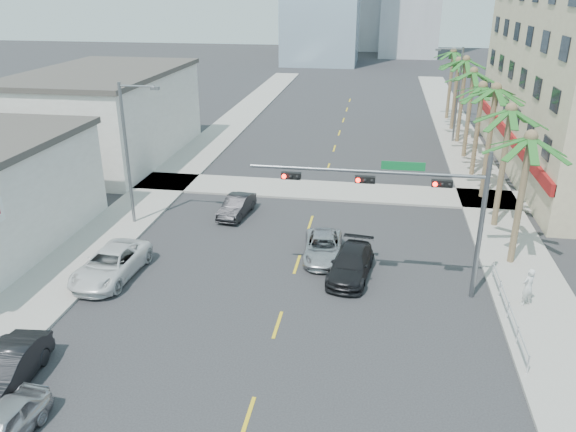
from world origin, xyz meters
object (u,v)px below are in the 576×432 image
object	(u,v)px
car_parked_mid	(6,370)
car_lane_left	(237,206)
car_parked_far	(111,264)
car_lane_center	(323,247)
car_parked_near	(1,428)
traffic_signal_mast	(413,197)
pedestrian	(528,287)
car_lane_right	(351,264)

from	to	relation	value
car_parked_mid	car_lane_left	size ratio (longest dim) A/B	1.14
car_parked_far	car_lane_center	size ratio (longest dim) A/B	1.18
car_lane_center	car_lane_left	bearing A→B (deg)	135.39
car_parked_near	car_parked_mid	size ratio (longest dim) A/B	0.85
car_parked_mid	car_lane_left	bearing A→B (deg)	71.20
traffic_signal_mast	car_parked_near	bearing A→B (deg)	-137.56
traffic_signal_mast	pedestrian	xyz separation A→B (m)	(5.61, -0.54, -3.96)
car_parked_near	car_lane_right	distance (m)	17.38
car_parked_near	car_lane_left	world-z (taller)	car_parked_near
car_lane_right	pedestrian	world-z (taller)	pedestrian
car_parked_far	car_lane_right	bearing A→B (deg)	13.02
car_lane_center	pedestrian	xyz separation A→B (m)	(10.07, -3.66, 0.46)
car_parked_near	car_lane_center	distance (m)	18.03
car_parked_mid	car_parked_near	bearing A→B (deg)	-64.17
traffic_signal_mast	car_parked_mid	xyz separation A→B (m)	(-15.18, -9.76, -4.31)
car_parked_near	car_lane_right	xyz separation A→B (m)	(10.78, 13.63, 0.04)
car_parked_mid	car_lane_center	xyz separation A→B (m)	(10.73, 12.89, -0.11)
pedestrian	car_lane_right	bearing A→B (deg)	-46.36
traffic_signal_mast	car_lane_right	bearing A→B (deg)	156.72
car_parked_mid	car_lane_left	distance (m)	18.73
traffic_signal_mast	car_lane_right	xyz separation A→B (m)	(-2.80, 1.21, -4.36)
car_parked_near	car_lane_left	size ratio (longest dim) A/B	0.97
pedestrian	car_parked_far	bearing A→B (deg)	-33.49
car_parked_near	car_lane_center	size ratio (longest dim) A/B	0.85
car_parked_far	car_parked_mid	bearing A→B (deg)	-86.88
car_lane_center	car_parked_near	bearing A→B (deg)	-124.97
car_lane_right	car_parked_near	bearing A→B (deg)	-121.24
traffic_signal_mast	pedestrian	bearing A→B (deg)	-5.49
car_lane_center	car_lane_right	xyz separation A→B (m)	(1.65, -1.92, 0.06)
car_parked_mid	pedestrian	world-z (taller)	pedestrian
car_lane_left	car_lane_right	xyz separation A→B (m)	(7.98, -7.24, 0.04)
car_lane_left	pedestrian	bearing A→B (deg)	-21.79
car_parked_near	traffic_signal_mast	bearing A→B (deg)	46.58
traffic_signal_mast	car_parked_near	distance (m)	18.92
car_lane_center	car_lane_right	distance (m)	2.54
car_parked_near	car_parked_mid	distance (m)	3.10
car_lane_right	car_parked_far	bearing A→B (deg)	-162.99
car_lane_left	car_parked_mid	bearing A→B (deg)	-96.65
traffic_signal_mast	car_lane_left	distance (m)	14.39
car_lane_left	pedestrian	xyz separation A→B (m)	(16.39, -8.98, 0.43)
car_parked_far	car_lane_left	xyz separation A→B (m)	(4.40, 9.40, -0.09)
traffic_signal_mast	car_lane_center	world-z (taller)	traffic_signal_mast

